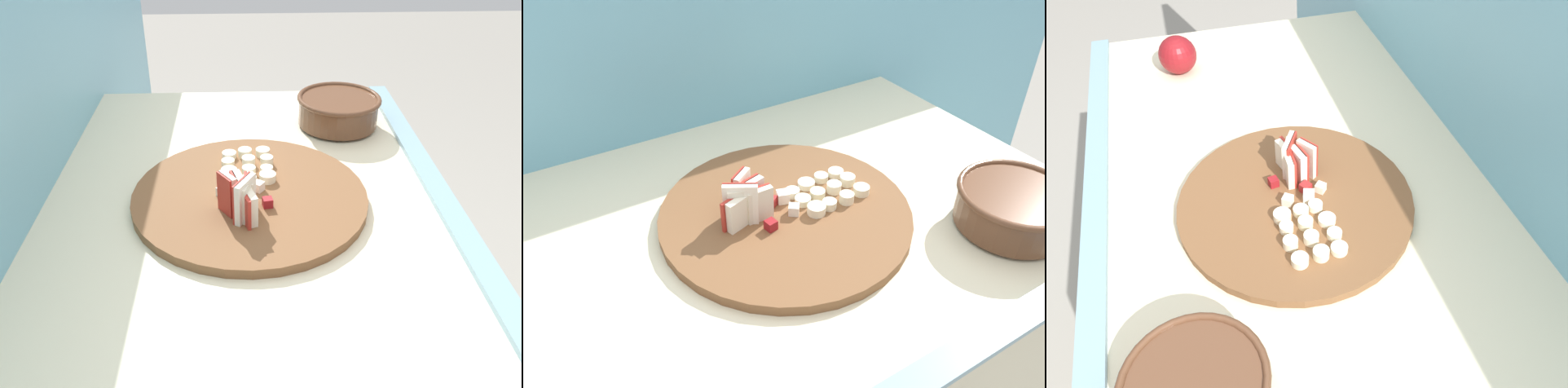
# 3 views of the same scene
# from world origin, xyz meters

# --- Properties ---
(tile_backsplash) EXTENTS (2.40, 0.04, 1.39)m
(tile_backsplash) POSITION_xyz_m (0.00, 0.36, 0.69)
(tile_backsplash) COLOR #6BADC6
(tile_backsplash) RESTS_ON ground
(cutting_board) EXTENTS (0.39, 0.39, 0.02)m
(cutting_board) POSITION_xyz_m (0.09, 0.00, 0.93)
(cutting_board) COLOR brown
(cutting_board) RESTS_ON tiled_countertop
(apple_wedge_fan) EXTENTS (0.08, 0.06, 0.07)m
(apple_wedge_fan) POSITION_xyz_m (0.03, 0.01, 0.97)
(apple_wedge_fan) COLOR #B22D23
(apple_wedge_fan) RESTS_ON cutting_board
(apple_dice_pile) EXTENTS (0.07, 0.09, 0.02)m
(apple_dice_pile) POSITION_xyz_m (0.08, 0.01, 0.94)
(apple_dice_pile) COLOR white
(apple_dice_pile) RESTS_ON cutting_board
(banana_slice_rows) EXTENTS (0.12, 0.09, 0.02)m
(banana_slice_rows) POSITION_xyz_m (0.16, -0.00, 0.94)
(banana_slice_rows) COLOR #F4EAC6
(banana_slice_rows) RESTS_ON cutting_board
(ceramic_bowl) EXTENTS (0.17, 0.17, 0.07)m
(ceramic_bowl) POSITION_xyz_m (0.37, -0.19, 0.96)
(ceramic_bowl) COLOR brown
(ceramic_bowl) RESTS_ON tiled_countertop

